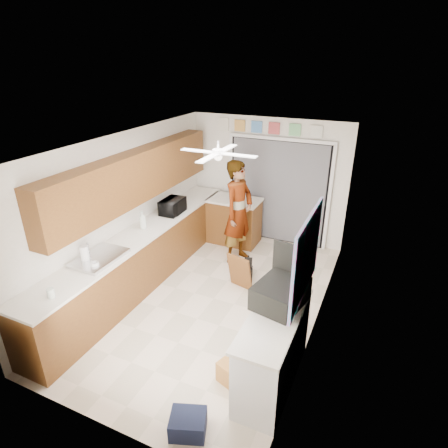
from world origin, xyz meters
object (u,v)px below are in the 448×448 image
(paper_towel_roll, at_px, (85,254))
(cardboard_box, at_px, (238,374))
(suitcase, at_px, (281,293))
(microwave, at_px, (173,206))
(navy_crate, at_px, (188,424))
(man, at_px, (238,212))
(dog, at_px, (248,269))
(soap_bottle, at_px, (143,220))
(cup, at_px, (95,265))

(paper_towel_roll, distance_m, cardboard_box, 2.59)
(suitcase, bearing_deg, paper_towel_roll, -164.22)
(cardboard_box, bearing_deg, suitcase, 55.06)
(microwave, relative_size, navy_crate, 1.33)
(paper_towel_roll, height_order, man, man)
(dog, bearing_deg, man, 108.16)
(microwave, distance_m, paper_towel_roll, 2.02)
(man, bearing_deg, dog, -131.58)
(navy_crate, bearing_deg, microwave, 123.20)
(suitcase, xyz_separation_m, cardboard_box, (-0.32, -0.46, -0.94))
(soap_bottle, bearing_deg, cardboard_box, -32.85)
(suitcase, xyz_separation_m, man, (-1.46, 2.28, -0.11))
(paper_towel_roll, xyz_separation_m, navy_crate, (2.18, -1.06, -0.95))
(man, bearing_deg, cardboard_box, -145.82)
(soap_bottle, bearing_deg, man, 45.71)
(soap_bottle, height_order, cardboard_box, soap_bottle)
(soap_bottle, height_order, navy_crate, soap_bottle)
(navy_crate, xyz_separation_m, man, (-0.92, 3.54, 0.85))
(man, relative_size, dog, 4.05)
(cardboard_box, relative_size, dog, 0.91)
(cup, xyz_separation_m, navy_crate, (1.96, -0.99, -0.87))
(cup, relative_size, cardboard_box, 0.25)
(cardboard_box, bearing_deg, paper_towel_roll, 173.98)
(man, bearing_deg, suitcase, -135.80)
(soap_bottle, xyz_separation_m, man, (1.20, 1.23, -0.13))
(cup, bearing_deg, cardboard_box, -4.96)
(cup, bearing_deg, microwave, 91.38)
(cardboard_box, bearing_deg, cup, 175.04)
(soap_bottle, distance_m, paper_towel_roll, 1.26)
(navy_crate, xyz_separation_m, dog, (-0.49, 2.97, 0.08))
(microwave, xyz_separation_m, navy_crate, (2.01, -3.07, -0.96))
(cardboard_box, relative_size, navy_crate, 1.19)
(suitcase, xyz_separation_m, dog, (-1.04, 1.71, -0.89))
(paper_towel_roll, relative_size, cardboard_box, 0.58)
(soap_bottle, bearing_deg, microwave, 81.85)
(cardboard_box, bearing_deg, soap_bottle, 147.15)
(soap_bottle, xyz_separation_m, suitcase, (2.66, -1.05, -0.01))
(microwave, height_order, navy_crate, microwave)
(paper_towel_roll, bearing_deg, man, 63.07)
(soap_bottle, height_order, man, man)
(cup, bearing_deg, suitcase, 6.12)
(microwave, height_order, soap_bottle, soap_bottle)
(microwave, bearing_deg, soap_bottle, 169.96)
(soap_bottle, bearing_deg, paper_towel_roll, -92.97)
(navy_crate, relative_size, man, 0.19)
(cup, relative_size, dog, 0.23)
(suitcase, relative_size, man, 0.33)
(navy_crate, bearing_deg, man, 104.54)
(cup, bearing_deg, soap_bottle, 96.81)
(soap_bottle, xyz_separation_m, cardboard_box, (2.34, -1.51, -0.96))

